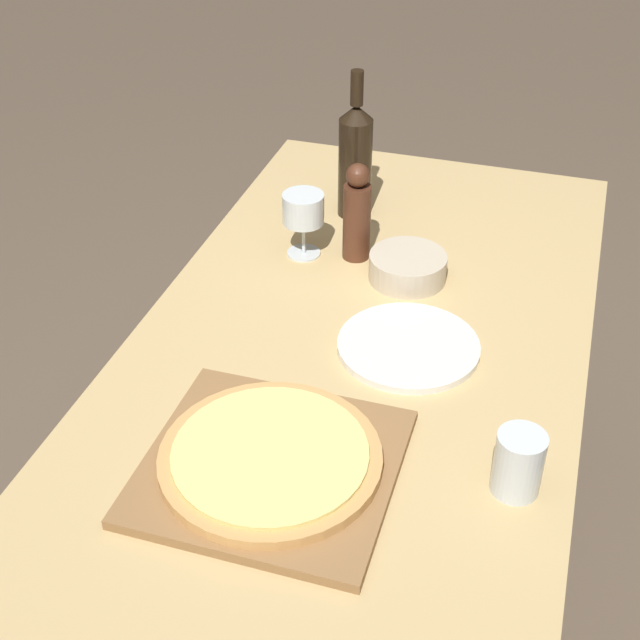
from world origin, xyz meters
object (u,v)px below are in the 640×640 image
pizza (270,457)px  pepper_mill (357,214)px  small_bowl (408,267)px  wine_glass (303,211)px  wine_bottle (355,158)px

pizza → pepper_mill: size_ratio=1.61×
pepper_mill → small_bowl: 0.15m
pizza → pepper_mill: bearing=93.7°
wine_glass → small_bowl: (0.23, -0.03, -0.08)m
pizza → wine_bottle: size_ratio=1.03×
pizza → small_bowl: size_ratio=2.19×
wine_bottle → small_bowl: 0.31m
small_bowl → wine_glass: bearing=172.8°
pizza → wine_glass: wine_glass is taller
pizza → pepper_mill: (-0.04, 0.64, 0.07)m
pizza → wine_bottle: wine_bottle is taller
wine_bottle → pepper_mill: (0.05, -0.18, -0.04)m
pepper_mill → pizza: bearing=-86.3°
pizza → wine_bottle: 0.83m
wine_bottle → wine_glass: 0.21m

